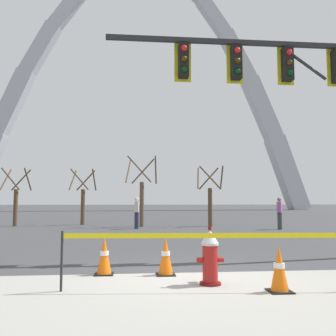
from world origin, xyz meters
name	(u,v)px	position (x,y,z in m)	size (l,w,h in m)	color
ground_plane	(189,276)	(0.00, 0.00, 0.00)	(240.00, 240.00, 0.00)	#3D3D3F
fire_hydrant	(210,257)	(0.26, -0.74, 0.47)	(0.46, 0.48, 0.99)	#5E0F0D
caution_tape_barrier	(215,250)	(0.26, -1.17, 0.65)	(4.92, 0.39, 0.95)	#232326
traffic_cone_by_hydrant	(279,269)	(1.24, -1.34, 0.36)	(0.36, 0.36, 0.73)	black
traffic_cone_mid_sidewalk	(104,256)	(-1.61, 0.28, 0.36)	(0.36, 0.36, 0.73)	black
traffic_cone_curb_edge	(166,256)	(-0.43, 0.14, 0.36)	(0.36, 0.36, 0.73)	black
traffic_signal_gantry	(303,88)	(3.43, 2.15, 4.40)	(7.82, 0.44, 6.00)	#232326
monument_arch	(141,94)	(0.00, 48.57, 17.73)	(52.05, 2.62, 40.13)	#B2B5BC
tree_far_left	(16,200)	(-7.64, 14.52, 1.44)	(1.52, 1.52, 3.25)	brown
tree_left_mid	(83,200)	(-4.04, 15.38, 1.46)	(1.54, 1.55, 3.30)	brown
tree_center_left	(142,195)	(-0.58, 13.45, 1.71)	(1.78, 1.79, 3.85)	brown
tree_center_right	(210,200)	(3.25, 13.46, 1.49)	(1.56, 1.57, 3.35)	brown
pedestrian_walking_left	(137,213)	(-0.87, 11.96, 0.82)	(0.24, 0.36, 1.59)	#232847
pedestrian_standing_center	(280,213)	(6.20, 10.83, 0.82)	(0.35, 0.39, 1.59)	#38383D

